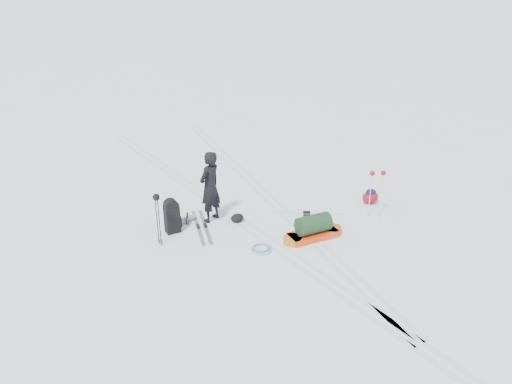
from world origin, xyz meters
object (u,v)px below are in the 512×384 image
expedition_rucksack (174,216)px  ski_poles_black (157,203)px  pulk_sled (313,229)px  skier (210,187)px

expedition_rucksack → ski_poles_black: (-0.56, -0.44, 0.67)m
pulk_sled → expedition_rucksack: size_ratio=1.74×
skier → pulk_sled: bearing=104.1°
expedition_rucksack → pulk_sled: bearing=-35.0°
expedition_rucksack → skier: bearing=4.5°
pulk_sled → ski_poles_black: size_ratio=1.22×
skier → expedition_rucksack: size_ratio=2.02×
pulk_sled → expedition_rucksack: (-2.74, 2.08, 0.18)m
pulk_sled → expedition_rucksack: 3.45m
ski_poles_black → expedition_rucksack: bearing=54.8°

